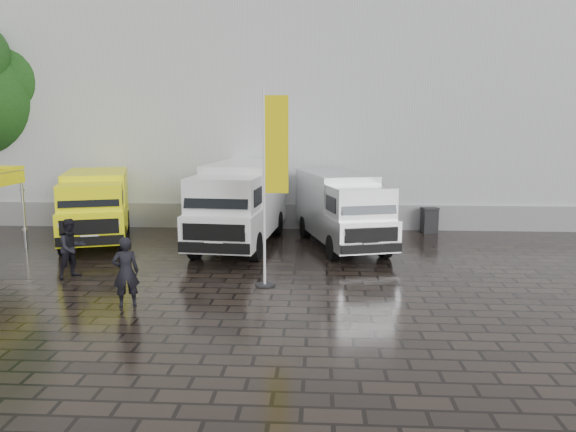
{
  "coord_description": "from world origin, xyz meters",
  "views": [
    {
      "loc": [
        1.19,
        -14.51,
        4.29
      ],
      "look_at": [
        0.22,
        2.2,
        1.48
      ],
      "focal_mm": 35.0,
      "sensor_mm": 36.0,
      "label": 1
    }
  ],
  "objects_px": {
    "flagpole": "(271,177)",
    "person_tent": "(72,248)",
    "van_white": "(240,205)",
    "wheelie_bin": "(429,220)",
    "van_silver": "(342,211)",
    "van_yellow": "(96,208)",
    "person_front": "(126,272)"
  },
  "relations": [
    {
      "from": "van_silver",
      "to": "person_front",
      "type": "xyz_separation_m",
      "value": [
        -5.26,
        -6.77,
        -0.43
      ]
    },
    {
      "from": "flagpole",
      "to": "person_tent",
      "type": "height_order",
      "value": "flagpole"
    },
    {
      "from": "van_white",
      "to": "person_tent",
      "type": "bearing_deg",
      "value": -128.34
    },
    {
      "from": "van_yellow",
      "to": "person_tent",
      "type": "distance_m",
      "value": 4.68
    },
    {
      "from": "wheelie_bin",
      "to": "person_tent",
      "type": "xyz_separation_m",
      "value": [
        -11.17,
        -7.1,
        0.33
      ]
    },
    {
      "from": "van_yellow",
      "to": "flagpole",
      "type": "relative_size",
      "value": 1.05
    },
    {
      "from": "van_yellow",
      "to": "person_front",
      "type": "xyz_separation_m",
      "value": [
        3.49,
        -6.94,
        -0.42
      ]
    },
    {
      "from": "person_front",
      "to": "person_tent",
      "type": "height_order",
      "value": "person_front"
    },
    {
      "from": "van_white",
      "to": "person_front",
      "type": "xyz_separation_m",
      "value": [
        -1.73,
        -6.73,
        -0.59
      ]
    },
    {
      "from": "van_yellow",
      "to": "person_front",
      "type": "height_order",
      "value": "van_yellow"
    },
    {
      "from": "van_white",
      "to": "van_silver",
      "type": "distance_m",
      "value": 3.54
    },
    {
      "from": "flagpole",
      "to": "person_tent",
      "type": "xyz_separation_m",
      "value": [
        -5.62,
        0.52,
        -2.07
      ]
    },
    {
      "from": "van_yellow",
      "to": "person_tent",
      "type": "xyz_separation_m",
      "value": [
        1.12,
        -4.53,
        -0.43
      ]
    },
    {
      "from": "van_silver",
      "to": "flagpole",
      "type": "distance_m",
      "value": 5.52
    },
    {
      "from": "van_yellow",
      "to": "wheelie_bin",
      "type": "xyz_separation_m",
      "value": [
        12.29,
        2.57,
        -0.76
      ]
    },
    {
      "from": "van_white",
      "to": "wheelie_bin",
      "type": "distance_m",
      "value": 7.66
    },
    {
      "from": "person_front",
      "to": "van_silver",
      "type": "bearing_deg",
      "value": -150.23
    },
    {
      "from": "van_silver",
      "to": "flagpole",
      "type": "height_order",
      "value": "flagpole"
    },
    {
      "from": "van_silver",
      "to": "wheelie_bin",
      "type": "height_order",
      "value": "van_silver"
    },
    {
      "from": "van_yellow",
      "to": "flagpole",
      "type": "distance_m",
      "value": 8.58
    },
    {
      "from": "wheelie_bin",
      "to": "van_white",
      "type": "bearing_deg",
      "value": -166.17
    },
    {
      "from": "van_white",
      "to": "person_tent",
      "type": "distance_m",
      "value": 5.98
    },
    {
      "from": "van_yellow",
      "to": "person_front",
      "type": "bearing_deg",
      "value": -80.94
    },
    {
      "from": "van_yellow",
      "to": "person_tent",
      "type": "height_order",
      "value": "van_yellow"
    },
    {
      "from": "van_white",
      "to": "person_front",
      "type": "distance_m",
      "value": 6.97
    },
    {
      "from": "flagpole",
      "to": "wheelie_bin",
      "type": "distance_m",
      "value": 9.72
    },
    {
      "from": "van_white",
      "to": "flagpole",
      "type": "distance_m",
      "value": 5.27
    },
    {
      "from": "van_white",
      "to": "wheelie_bin",
      "type": "height_order",
      "value": "van_white"
    },
    {
      "from": "wheelie_bin",
      "to": "van_silver",
      "type": "bearing_deg",
      "value": -149.9
    },
    {
      "from": "van_white",
      "to": "person_tent",
      "type": "height_order",
      "value": "van_white"
    },
    {
      "from": "van_yellow",
      "to": "van_silver",
      "type": "relative_size",
      "value": 0.93
    },
    {
      "from": "flagpole",
      "to": "van_yellow",
      "type": "bearing_deg",
      "value": 143.19
    }
  ]
}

